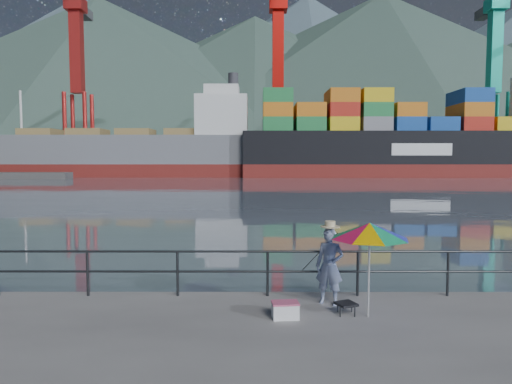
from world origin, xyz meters
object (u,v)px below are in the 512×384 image
(cooler_bag, at_px, (285,311))
(container_ship, at_px, (421,142))
(beach_umbrella, at_px, (370,231))
(fisherman, at_px, (330,266))
(bulk_carrier, at_px, (147,152))

(cooler_bag, relative_size, container_ship, 0.01)
(beach_umbrella, distance_m, container_ship, 77.12)
(fisherman, distance_m, container_ship, 76.66)
(fisherman, distance_m, cooler_bag, 1.46)
(cooler_bag, height_order, bulk_carrier, bulk_carrier)
(beach_umbrella, bearing_deg, cooler_bag, -177.50)
(fisherman, xyz_separation_m, container_ship, (27.51, 71.38, 5.03))
(cooler_bag, relative_size, bulk_carrier, 0.01)
(cooler_bag, bearing_deg, bulk_carrier, 99.69)
(fisherman, xyz_separation_m, cooler_bag, (-0.98, -0.86, -0.66))
(fisherman, relative_size, bulk_carrier, 0.03)
(bulk_carrier, distance_m, container_ship, 48.70)
(fisherman, height_order, bulk_carrier, bulk_carrier)
(bulk_carrier, xyz_separation_m, container_ship, (48.67, -0.91, 1.66))
(fisherman, bearing_deg, beach_umbrella, -27.42)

